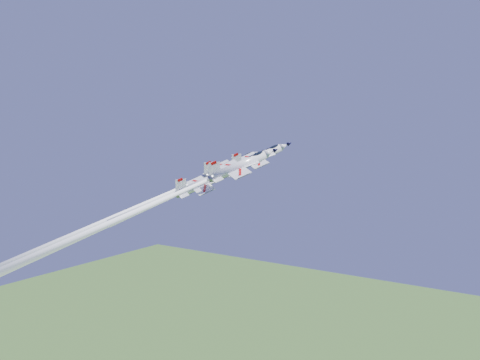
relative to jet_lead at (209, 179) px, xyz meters
The scene contains 4 objects.
jet_lead is the anchor object (origin of this frame).
jet_left 16.75m from the jet_lead, 159.20° to the right, with size 27.18×42.85×47.45m.
jet_right 16.63m from the jet_lead, 105.10° to the right, with size 25.94×40.71×44.46m.
jet_slot 22.68m from the jet_lead, 123.87° to the right, with size 25.56×40.27×44.50m.
Camera 1 is at (64.56, -97.09, 117.50)m, focal length 40.00 mm.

